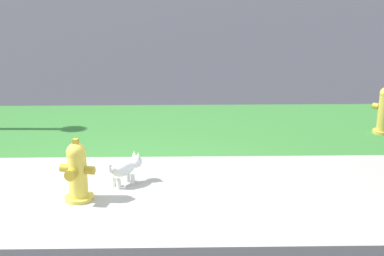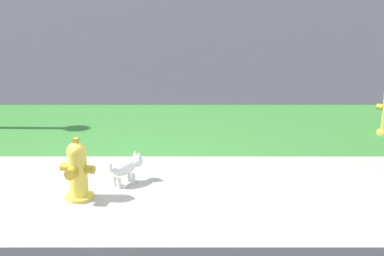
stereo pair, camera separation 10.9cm
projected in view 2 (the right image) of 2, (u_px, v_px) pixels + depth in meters
ground_plane at (115, 195)px, 5.96m from camera, size 120.00×120.00×0.00m
sidewalk_pavement at (115, 195)px, 5.96m from camera, size 18.00×2.36×0.01m
grass_verge at (136, 127)px, 8.33m from camera, size 18.00×2.62×0.01m
street_curb at (96, 249)px, 4.75m from camera, size 18.00×0.16×0.12m
fire_hydrant_near_corner at (76, 171)px, 5.75m from camera, size 0.39×0.37×0.71m
small_white_dog at (125, 167)px, 6.18m from camera, size 0.39×0.37×0.37m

